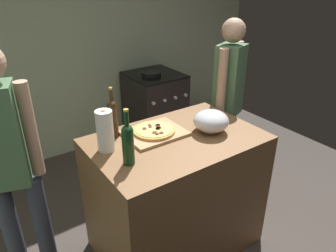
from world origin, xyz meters
The scene contains 12 objects.
ground_plane centered at (0.00, 1.25, -0.01)m, with size 4.72×3.09×0.02m, color #3F3833.
kitchen_wall_rear centered at (0.00, 2.54, 1.30)m, with size 4.72×0.10×2.60m, color #99A889.
counter centered at (-0.08, 0.64, 0.47)m, with size 1.16×0.76×0.94m, color brown.
cutting_board centered at (-0.18, 0.77, 0.95)m, with size 0.40×0.32×0.02m, color tan.
pizza centered at (-0.18, 0.77, 0.97)m, with size 0.29×0.29×0.03m.
mixing_bowl centered at (0.17, 0.59, 1.02)m, with size 0.25×0.25×0.15m.
paper_towel_roll centered at (-0.53, 0.76, 1.07)m, with size 0.10×0.10×0.27m.
wine_bottle_clear centered at (-0.49, 0.55, 1.08)m, with size 0.07×0.07×0.34m.
wine_bottle_amber centered at (-0.41, 0.90, 1.08)m, with size 0.07×0.07×0.35m.
stove centered at (0.70, 2.14, 0.44)m, with size 0.58×0.64×0.92m.
person_in_stripes centered at (-1.06, 0.94, 0.93)m, with size 0.35×0.25×1.64m.
person_in_red centered at (0.72, 0.97, 0.94)m, with size 0.37×0.27×1.62m.
Camera 1 is at (-1.21, -0.88, 1.96)m, focal length 34.12 mm.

